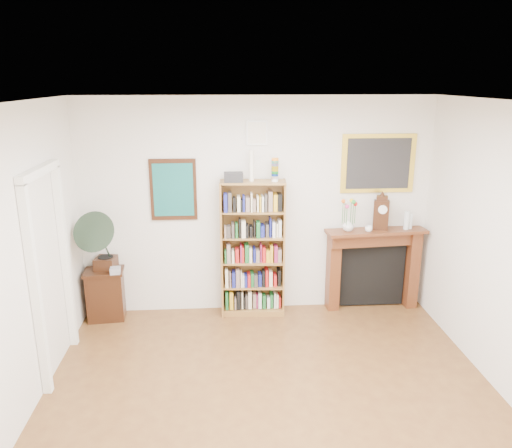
{
  "coord_description": "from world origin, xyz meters",
  "views": [
    {
      "loc": [
        -0.46,
        -3.7,
        2.99
      ],
      "look_at": [
        -0.07,
        1.6,
        1.44
      ],
      "focal_mm": 35.0,
      "sensor_mm": 36.0,
      "label": 1
    }
  ],
  "objects_px": {
    "fireplace": "(373,261)",
    "teacup": "(369,229)",
    "side_cabinet": "(106,294)",
    "bottle_right": "(410,221)",
    "bookshelf": "(253,241)",
    "flower_vase": "(348,225)",
    "bottle_left": "(407,220)",
    "cd_stack": "(115,270)",
    "mantel_clock": "(381,213)",
    "gramophone": "(101,237)"
  },
  "relations": [
    {
      "from": "fireplace",
      "to": "mantel_clock",
      "type": "bearing_deg",
      "value": -45.46
    },
    {
      "from": "fireplace",
      "to": "gramophone",
      "type": "distance_m",
      "value": 3.51
    },
    {
      "from": "bookshelf",
      "to": "bottle_left",
      "type": "xyz_separation_m",
      "value": [
        1.99,
        0.01,
        0.24
      ]
    },
    {
      "from": "flower_vase",
      "to": "bottle_right",
      "type": "bearing_deg",
      "value": 3.19
    },
    {
      "from": "gramophone",
      "to": "mantel_clock",
      "type": "bearing_deg",
      "value": 9.74
    },
    {
      "from": "flower_vase",
      "to": "bookshelf",
      "type": "bearing_deg",
      "value": 179.7
    },
    {
      "from": "bookshelf",
      "to": "cd_stack",
      "type": "distance_m",
      "value": 1.76
    },
    {
      "from": "fireplace",
      "to": "bottle_right",
      "type": "relative_size",
      "value": 6.66
    },
    {
      "from": "bottle_left",
      "to": "cd_stack",
      "type": "bearing_deg",
      "value": -177.46
    },
    {
      "from": "cd_stack",
      "to": "mantel_clock",
      "type": "distance_m",
      "value": 3.44
    },
    {
      "from": "flower_vase",
      "to": "side_cabinet",
      "type": "bearing_deg",
      "value": -179.56
    },
    {
      "from": "bookshelf",
      "to": "side_cabinet",
      "type": "relative_size",
      "value": 3.08
    },
    {
      "from": "bottle_left",
      "to": "bottle_right",
      "type": "relative_size",
      "value": 1.2
    },
    {
      "from": "side_cabinet",
      "to": "teacup",
      "type": "relative_size",
      "value": 6.98
    },
    {
      "from": "side_cabinet",
      "to": "bottle_right",
      "type": "relative_size",
      "value": 3.31
    },
    {
      "from": "gramophone",
      "to": "flower_vase",
      "type": "height_order",
      "value": "gramophone"
    },
    {
      "from": "bookshelf",
      "to": "bottle_left",
      "type": "relative_size",
      "value": 8.51
    },
    {
      "from": "mantel_clock",
      "to": "bottle_right",
      "type": "bearing_deg",
      "value": 18.61
    },
    {
      "from": "fireplace",
      "to": "cd_stack",
      "type": "xyz_separation_m",
      "value": [
        -3.33,
        -0.22,
        0.05
      ]
    },
    {
      "from": "fireplace",
      "to": "bottle_right",
      "type": "height_order",
      "value": "bottle_right"
    },
    {
      "from": "side_cabinet",
      "to": "bookshelf",
      "type": "bearing_deg",
      "value": -4.41
    },
    {
      "from": "bookshelf",
      "to": "teacup",
      "type": "height_order",
      "value": "bookshelf"
    },
    {
      "from": "side_cabinet",
      "to": "bottle_right",
      "type": "distance_m",
      "value": 4.05
    },
    {
      "from": "cd_stack",
      "to": "fireplace",
      "type": "bearing_deg",
      "value": 3.79
    },
    {
      "from": "side_cabinet",
      "to": "fireplace",
      "type": "relative_size",
      "value": 0.5
    },
    {
      "from": "cd_stack",
      "to": "flower_vase",
      "type": "xyz_separation_m",
      "value": [
        2.95,
        0.15,
        0.48
      ]
    },
    {
      "from": "fireplace",
      "to": "bookshelf",
      "type": "bearing_deg",
      "value": 177.73
    },
    {
      "from": "flower_vase",
      "to": "gramophone",
      "type": "bearing_deg",
      "value": -178.06
    },
    {
      "from": "side_cabinet",
      "to": "mantel_clock",
      "type": "height_order",
      "value": "mantel_clock"
    },
    {
      "from": "side_cabinet",
      "to": "cd_stack",
      "type": "height_order",
      "value": "cd_stack"
    },
    {
      "from": "mantel_clock",
      "to": "flower_vase",
      "type": "relative_size",
      "value": 2.94
    },
    {
      "from": "bookshelf",
      "to": "cd_stack",
      "type": "height_order",
      "value": "bookshelf"
    },
    {
      "from": "side_cabinet",
      "to": "bottle_left",
      "type": "bearing_deg",
      "value": -4.68
    },
    {
      "from": "mantel_clock",
      "to": "bottle_right",
      "type": "xyz_separation_m",
      "value": [
        0.4,
        0.01,
        -0.12
      ]
    },
    {
      "from": "bottle_left",
      "to": "bottle_right",
      "type": "xyz_separation_m",
      "value": [
        0.06,
        0.03,
        -0.02
      ]
    },
    {
      "from": "mantel_clock",
      "to": "flower_vase",
      "type": "bearing_deg",
      "value": -159.12
    },
    {
      "from": "bookshelf",
      "to": "side_cabinet",
      "type": "bearing_deg",
      "value": -174.9
    },
    {
      "from": "bookshelf",
      "to": "fireplace",
      "type": "distance_m",
      "value": 1.64
    },
    {
      "from": "teacup",
      "to": "bottle_left",
      "type": "xyz_separation_m",
      "value": [
        0.52,
        0.07,
        0.08
      ]
    },
    {
      "from": "side_cabinet",
      "to": "mantel_clock",
      "type": "bearing_deg",
      "value": -4.42
    },
    {
      "from": "fireplace",
      "to": "cd_stack",
      "type": "height_order",
      "value": "fireplace"
    },
    {
      "from": "teacup",
      "to": "bottle_right",
      "type": "distance_m",
      "value": 0.59
    },
    {
      "from": "bottle_left",
      "to": "bottle_right",
      "type": "distance_m",
      "value": 0.07
    },
    {
      "from": "mantel_clock",
      "to": "teacup",
      "type": "xyz_separation_m",
      "value": [
        -0.18,
        -0.09,
        -0.18
      ]
    },
    {
      "from": "gramophone",
      "to": "flower_vase",
      "type": "xyz_separation_m",
      "value": [
        3.1,
        0.1,
        0.06
      ]
    },
    {
      "from": "cd_stack",
      "to": "bottle_left",
      "type": "bearing_deg",
      "value": 2.54
    },
    {
      "from": "gramophone",
      "to": "flower_vase",
      "type": "relative_size",
      "value": 5.36
    },
    {
      "from": "flower_vase",
      "to": "bottle_left",
      "type": "distance_m",
      "value": 0.77
    },
    {
      "from": "fireplace",
      "to": "teacup",
      "type": "height_order",
      "value": "teacup"
    },
    {
      "from": "bookshelf",
      "to": "mantel_clock",
      "type": "xyz_separation_m",
      "value": [
        1.65,
        0.03,
        0.33
      ]
    }
  ]
}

